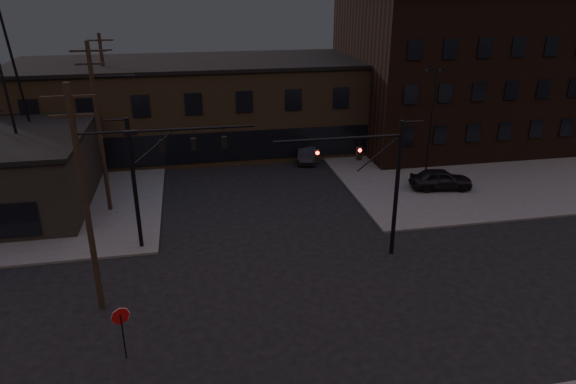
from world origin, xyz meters
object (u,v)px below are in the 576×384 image
(parked_car_lot_a, at_px, (441,179))
(car_crossing, at_px, (307,153))
(traffic_signal_near, at_px, (378,176))
(traffic_signal_far, at_px, (156,168))
(stop_sign, at_px, (121,322))
(parked_car_lot_b, at_px, (440,146))

(parked_car_lot_a, distance_m, car_crossing, 12.38)
(traffic_signal_near, distance_m, traffic_signal_far, 12.57)
(traffic_signal_far, bearing_deg, stop_sign, -97.32)
(stop_sign, height_order, car_crossing, stop_sign)
(traffic_signal_far, xyz_separation_m, car_crossing, (12.22, 14.23, -4.28))
(parked_car_lot_a, distance_m, parked_car_lot_b, 9.42)
(stop_sign, bearing_deg, traffic_signal_near, 25.90)
(traffic_signal_near, height_order, stop_sign, traffic_signal_near)
(parked_car_lot_a, relative_size, car_crossing, 1.05)
(parked_car_lot_a, bearing_deg, traffic_signal_far, 112.78)
(stop_sign, distance_m, parked_car_lot_b, 35.12)
(stop_sign, height_order, parked_car_lot_b, stop_sign)
(traffic_signal_near, xyz_separation_m, parked_car_lot_b, (12.67, 17.08, -4.18))
(traffic_signal_far, height_order, stop_sign, traffic_signal_far)
(stop_sign, height_order, parked_car_lot_a, stop_sign)
(stop_sign, bearing_deg, car_crossing, 60.86)
(traffic_signal_near, relative_size, traffic_signal_far, 1.00)
(traffic_signal_near, distance_m, parked_car_lot_b, 21.67)
(traffic_signal_far, bearing_deg, car_crossing, 49.36)
(parked_car_lot_b, height_order, car_crossing, car_crossing)
(parked_car_lot_a, relative_size, parked_car_lot_b, 1.12)
(parked_car_lot_b, bearing_deg, car_crossing, 87.79)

